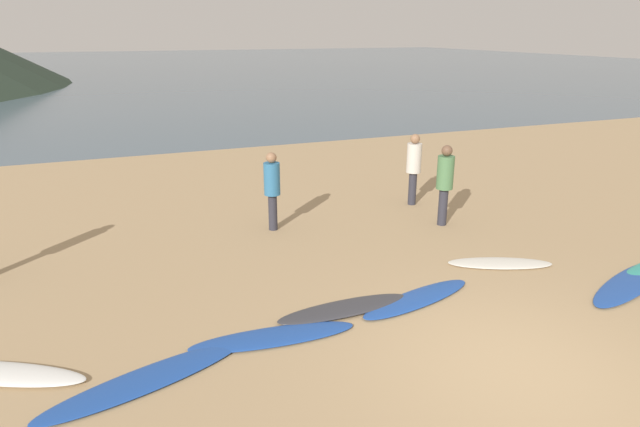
# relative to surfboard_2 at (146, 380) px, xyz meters

# --- Properties ---
(ground_plane) EXTENTS (120.00, 120.00, 0.20)m
(ground_plane) POSITION_rel_surfboard_2_xyz_m (4.41, 8.50, -0.13)
(ground_plane) COLOR tan
(ground_plane) RESTS_ON ground
(ocean_water) EXTENTS (140.00, 100.00, 0.01)m
(ocean_water) POSITION_rel_surfboard_2_xyz_m (4.41, 63.29, -0.03)
(ocean_water) COLOR #475B6B
(ocean_water) RESTS_ON ground
(surfboard_2) EXTENTS (2.70, 1.34, 0.06)m
(surfboard_2) POSITION_rel_surfboard_2_xyz_m (0.00, 0.00, 0.00)
(surfboard_2) COLOR #1E479E
(surfboard_2) RESTS_ON ground
(surfboard_3) EXTENTS (2.39, 0.73, 0.06)m
(surfboard_3) POSITION_rel_surfboard_2_xyz_m (1.74, 0.38, -0.00)
(surfboard_3) COLOR #1E479E
(surfboard_3) RESTS_ON ground
(surfboard_4) EXTENTS (2.19, 0.59, 0.09)m
(surfboard_4) POSITION_rel_surfboard_2_xyz_m (2.98, 0.74, 0.01)
(surfboard_4) COLOR #333338
(surfboard_4) RESTS_ON ground
(surfboard_5) EXTENTS (2.29, 1.06, 0.07)m
(surfboard_5) POSITION_rel_surfboard_2_xyz_m (4.21, 0.63, 0.00)
(surfboard_5) COLOR #1E479E
(surfboard_5) RESTS_ON ground
(surfboard_6) EXTENTS (1.97, 1.24, 0.06)m
(surfboard_6) POSITION_rel_surfboard_2_xyz_m (6.36, 1.29, -0.00)
(surfboard_6) COLOR silver
(surfboard_6) RESTS_ON ground
(surfboard_7) EXTENTS (2.66, 1.46, 0.07)m
(surfboard_7) POSITION_rel_surfboard_2_xyz_m (7.88, -0.19, 0.00)
(surfboard_7) COLOR #1E479E
(surfboard_7) RESTS_ON ground
(person_0) EXTENTS (0.34, 0.34, 1.70)m
(person_0) POSITION_rel_surfboard_2_xyz_m (3.03, 4.62, 0.97)
(person_0) COLOR #2D2D38
(person_0) RESTS_ON ground
(person_1) EXTENTS (0.36, 0.36, 1.78)m
(person_1) POSITION_rel_surfboard_2_xyz_m (6.59, 3.55, 1.02)
(person_1) COLOR #2D2D38
(person_1) RESTS_ON ground
(person_3) EXTENTS (0.35, 0.35, 1.75)m
(person_3) POSITION_rel_surfboard_2_xyz_m (6.74, 5.10, 1.00)
(person_3) COLOR #2D2D38
(person_3) RESTS_ON ground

